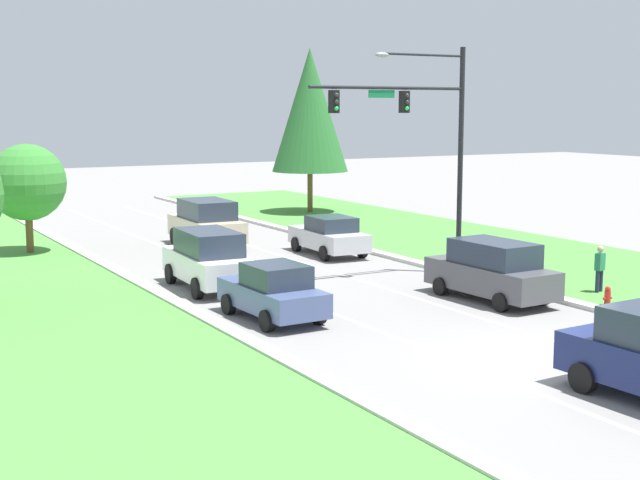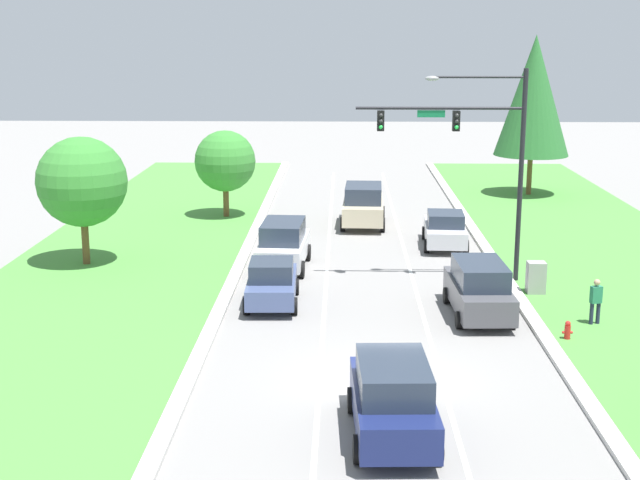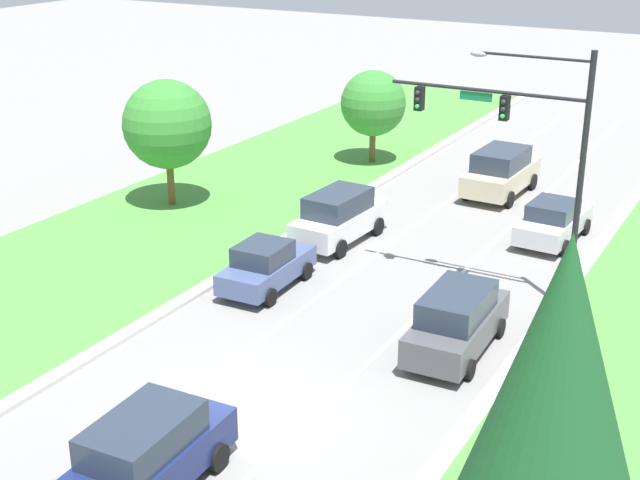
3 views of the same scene
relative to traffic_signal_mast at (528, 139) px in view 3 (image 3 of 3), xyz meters
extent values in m
plane|color=gray|center=(-4.20, -11.06, -5.67)|extent=(160.00, 160.00, 0.00)
cube|color=beige|center=(1.45, -11.06, -5.60)|extent=(0.50, 90.00, 0.15)
cube|color=beige|center=(-9.85, -11.06, -5.60)|extent=(0.50, 90.00, 0.15)
cube|color=white|center=(-6.00, -11.06, -5.67)|extent=(0.14, 81.00, 0.01)
cube|color=white|center=(-2.40, -11.06, -5.67)|extent=(0.14, 81.00, 0.01)
cylinder|color=black|center=(1.80, 0.01, -1.35)|extent=(0.20, 0.20, 8.66)
cylinder|color=black|center=(-1.52, 0.01, 1.43)|extent=(6.65, 0.12, 0.12)
cube|color=#147042|center=(-1.86, 0.01, 1.21)|extent=(1.10, 0.04, 0.28)
cylinder|color=black|center=(-0.03, 0.01, 2.64)|extent=(3.66, 0.09, 0.09)
ellipsoid|color=gray|center=(-1.86, 0.01, 2.59)|extent=(0.56, 0.28, 0.20)
cube|color=black|center=(-0.86, 0.01, 0.93)|extent=(0.28, 0.32, 0.80)
sphere|color=#2D2D2D|center=(-0.86, -0.16, 1.16)|extent=(0.16, 0.16, 0.16)
sphere|color=#2D2D2D|center=(-0.86, -0.16, 0.93)|extent=(0.16, 0.16, 0.16)
sphere|color=#23D647|center=(-0.86, -0.16, 0.69)|extent=(0.16, 0.16, 0.16)
cube|color=black|center=(-3.85, 0.01, 0.93)|extent=(0.28, 0.32, 0.80)
sphere|color=#2D2D2D|center=(-3.85, -0.16, 1.16)|extent=(0.16, 0.16, 0.16)
sphere|color=#2D2D2D|center=(-3.85, -0.16, 0.93)|extent=(0.16, 0.16, 0.16)
sphere|color=#23D647|center=(-3.85, -0.16, 0.69)|extent=(0.16, 0.16, 0.16)
cube|color=#4C4C51|center=(-0.41, -4.52, -4.91)|extent=(2.02, 4.88, 0.91)
cube|color=#283342|center=(-0.41, -4.64, -4.06)|extent=(1.77, 2.95, 0.80)
cylinder|color=black|center=(0.45, -3.00, -5.37)|extent=(0.26, 0.62, 0.61)
cylinder|color=black|center=(-1.37, -3.06, -5.37)|extent=(0.26, 0.62, 0.61)
cylinder|color=black|center=(0.55, -5.99, -5.37)|extent=(0.26, 0.62, 0.61)
cylinder|color=black|center=(-1.28, -6.05, -5.37)|extent=(0.26, 0.62, 0.61)
cube|color=beige|center=(-4.23, 10.98, -4.82)|extent=(2.29, 5.12, 0.96)
cube|color=#283342|center=(-4.24, 10.85, -3.91)|extent=(2.00, 3.09, 0.86)
cylinder|color=black|center=(-3.15, 12.50, -5.30)|extent=(0.27, 0.76, 0.76)
cylinder|color=black|center=(-5.20, 12.58, -5.30)|extent=(0.27, 0.76, 0.76)
cylinder|color=black|center=(-3.27, 9.38, -5.30)|extent=(0.27, 0.76, 0.76)
cylinder|color=black|center=(-5.32, 9.46, -5.30)|extent=(0.27, 0.76, 0.76)
cube|color=white|center=(-7.90, 1.93, -4.86)|extent=(2.14, 4.91, 0.90)
cube|color=#283342|center=(-7.91, 1.81, -3.99)|extent=(1.85, 2.98, 0.84)
cylinder|color=black|center=(-6.90, 3.38, -5.31)|extent=(0.28, 0.75, 0.74)
cylinder|color=black|center=(-8.75, 3.47, -5.31)|extent=(0.28, 0.75, 0.74)
cylinder|color=black|center=(-7.06, 0.39, -5.31)|extent=(0.28, 0.75, 0.74)
cylinder|color=black|center=(-8.90, 0.49, -5.31)|extent=(0.28, 0.75, 0.74)
cube|color=silver|center=(-0.43, 6.26, -4.97)|extent=(2.10, 4.64, 0.76)
cube|color=#283342|center=(-0.44, 5.98, -4.28)|extent=(1.78, 2.13, 0.63)
cylinder|color=black|center=(0.56, 7.61, -5.35)|extent=(0.28, 0.66, 0.65)
cylinder|color=black|center=(-1.26, 7.71, -5.35)|extent=(0.28, 0.66, 0.65)
cylinder|color=black|center=(0.40, 4.80, -5.35)|extent=(0.28, 0.66, 0.65)
cylinder|color=black|center=(-1.41, 4.90, -5.35)|extent=(0.28, 0.66, 0.65)
cube|color=navy|center=(-4.07, -14.59, -4.87)|extent=(2.10, 4.76, 0.91)
cube|color=#283342|center=(-4.07, -14.71, -4.02)|extent=(1.84, 2.88, 0.78)
cylinder|color=black|center=(-3.19, -13.10, -5.32)|extent=(0.27, 0.71, 0.70)
cylinder|color=black|center=(-5.07, -13.18, -5.32)|extent=(0.27, 0.71, 0.70)
cube|color=#475684|center=(-7.99, -3.35, -4.99)|extent=(1.88, 4.21, 0.74)
cube|color=#283342|center=(-7.98, -3.60, -4.28)|extent=(1.64, 1.92, 0.68)
cylinder|color=black|center=(-7.16, -2.03, -5.35)|extent=(0.26, 0.65, 0.64)
cylinder|color=black|center=(-8.89, -2.08, -5.35)|extent=(0.26, 0.65, 0.64)
cylinder|color=black|center=(-7.09, -4.62, -5.35)|extent=(0.26, 0.65, 0.64)
cylinder|color=black|center=(-8.82, -4.66, -5.35)|extent=(0.26, 0.65, 0.64)
cube|color=#9E9E99|center=(2.22, -1.84, -5.01)|extent=(0.70, 0.60, 1.32)
cylinder|color=#232842|center=(3.35, -5.68, -5.25)|extent=(0.14, 0.14, 0.84)
cylinder|color=#232842|center=(3.60, -5.61, -5.25)|extent=(0.14, 0.14, 0.84)
cube|color=#287556|center=(3.47, -5.65, -4.53)|extent=(0.43, 0.32, 0.60)
sphere|color=tan|center=(3.47, -5.65, -4.09)|extent=(0.22, 0.22, 0.22)
cylinder|color=red|center=(2.14, -7.26, -5.40)|extent=(0.20, 0.20, 0.55)
sphere|color=red|center=(2.14, -7.26, -5.06)|extent=(0.18, 0.18, 0.18)
cylinder|color=red|center=(2.02, -7.26, -5.37)|extent=(0.10, 0.09, 0.09)
cylinder|color=red|center=(2.26, -7.26, -5.37)|extent=(0.10, 0.09, 0.09)
cylinder|color=brown|center=(-16.63, 2.23, -4.54)|extent=(0.32, 0.32, 2.27)
sphere|color=#388433|center=(-16.63, 2.23, -1.94)|extent=(3.91, 3.91, 3.91)
cone|color=#194C23|center=(5.02, -14.89, -0.45)|extent=(3.75, 3.75, 6.00)
cylinder|color=brown|center=(-11.80, 12.86, -4.72)|extent=(0.32, 0.32, 1.91)
sphere|color=#388433|center=(-11.80, 12.86, -2.50)|extent=(3.36, 3.36, 3.36)
camera|label=1|loc=(-19.84, -27.11, 0.71)|focal=50.00mm
camera|label=2|loc=(-5.37, -35.53, 4.28)|focal=50.00mm
camera|label=3|loc=(7.82, -27.73, 7.25)|focal=50.00mm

